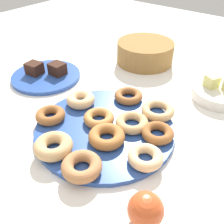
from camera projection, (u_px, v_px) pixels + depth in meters
name	position (u px, v px, depth m)	size (l,w,h in m)	color
ground_plane	(105.00, 131.00, 0.66)	(2.40, 2.40, 0.00)	white
donut_plate	(105.00, 129.00, 0.66)	(0.36, 0.36, 0.01)	#284C9E
donut_0	(99.00, 118.00, 0.66)	(0.08, 0.08, 0.02)	#BC7A3D
donut_1	(53.00, 146.00, 0.57)	(0.09, 0.09, 0.03)	tan
donut_2	(128.00, 96.00, 0.75)	(0.08, 0.08, 0.02)	#995B2D
donut_3	(158.00, 111.00, 0.69)	(0.09, 0.09, 0.02)	tan
donut_4	(158.00, 133.00, 0.62)	(0.08, 0.08, 0.02)	#995B2D
donut_5	(107.00, 136.00, 0.60)	(0.09, 0.09, 0.03)	#AD6B33
donut_6	(81.00, 100.00, 0.73)	(0.08, 0.08, 0.03)	#EABC84
donut_7	(50.00, 115.00, 0.67)	(0.08, 0.08, 0.02)	#995B2D
donut_8	(82.00, 166.00, 0.53)	(0.09, 0.09, 0.03)	#B27547
donut_9	(132.00, 123.00, 0.65)	(0.08, 0.08, 0.02)	tan
donut_10	(145.00, 157.00, 0.55)	(0.08, 0.08, 0.02)	#EABC84
cake_plate	(46.00, 76.00, 0.88)	(0.24, 0.24, 0.01)	#284C9E
brownie_near	(34.00, 68.00, 0.87)	(0.05, 0.05, 0.04)	#381E14
brownie_far	(57.00, 69.00, 0.87)	(0.05, 0.05, 0.04)	#381E14
basket	(145.00, 52.00, 0.96)	(0.21, 0.21, 0.08)	olive
fruit_bowl	(218.00, 94.00, 0.77)	(0.16, 0.16, 0.03)	silver
melon_chunk_left	(212.00, 81.00, 0.77)	(0.04, 0.04, 0.04)	#DBD67A
apple	(146.00, 210.00, 0.44)	(0.07, 0.07, 0.07)	#CC4C23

